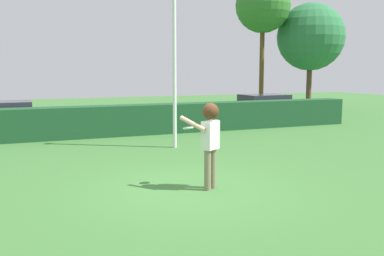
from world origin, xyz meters
The scene contains 9 objects.
ground_plane centered at (0.00, 0.00, 0.00)m, with size 60.00×60.00×0.00m, color #3B6F33.
person centered at (0.39, -0.16, 1.14)m, with size 0.79×0.59×1.79m.
frisbee centered at (0.09, 0.30, 1.23)m, with size 0.23×0.23×0.09m.
lamppost centered at (1.33, 4.59, 3.14)m, with size 0.24×0.24×5.66m.
hedge_row centered at (0.00, 7.74, 0.57)m, with size 20.79×0.90×1.13m, color #1A4826.
parked_car_white centered at (-3.86, 9.84, 0.69)m, with size 4.20×1.80×1.25m.
parked_car_black centered at (8.02, 10.11, 0.69)m, with size 4.28×1.97×1.25m.
birch_tree centered at (9.96, 13.61, 6.08)m, with size 3.14×3.14×7.69m.
maple_tree centered at (13.11, 13.29, 4.39)m, with size 4.00×4.00×6.41m.
Camera 1 is at (-3.15, -7.93, 2.45)m, focal length 39.63 mm.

